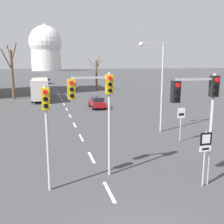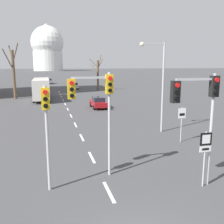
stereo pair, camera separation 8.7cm
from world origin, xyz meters
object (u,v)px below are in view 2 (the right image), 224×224
Objects in this scene: traffic_signal_near_right at (200,102)px; sedan_near_right at (98,102)px; traffic_signal_near_left at (46,118)px; sedan_mid_centre at (49,81)px; traffic_signal_centre_tall at (97,99)px; sedan_near_left at (74,86)px; street_lamp_right at (159,78)px; route_sign_post at (205,149)px; city_bus at (41,87)px; speed_limit_sign at (182,119)px.

traffic_signal_near_right is 23.03m from sedan_near_right.
traffic_signal_near_left is 69.45m from sedan_mid_centre.
traffic_signal_centre_tall is 49.23m from sedan_near_left.
street_lamp_right is at bearing -82.31° from sedan_mid_centre.
sedan_near_left is at bearing 93.57° from street_lamp_right.
route_sign_post is at bearing -12.23° from traffic_signal_near_left.
street_lamp_right reaches higher than traffic_signal_near_left.
city_bus reaches higher than route_sign_post.
city_bus reaches higher than sedan_near_right.
traffic_signal_near_left is at bearing -97.52° from sedan_near_left.
street_lamp_right is at bearing 47.40° from traffic_signal_centre_tall.
traffic_signal_centre_tall is at bearing -149.93° from speed_limit_sign.
sedan_near_left is at bearing 94.00° from speed_limit_sign.
sedan_near_right is (-0.40, 22.95, -1.07)m from route_sign_post.
sedan_near_right is 13.04m from city_bus.
traffic_signal_near_right is at bearing -11.56° from traffic_signal_near_left.
sedan_near_left is at bearing 82.48° from traffic_signal_near_left.
traffic_signal_centre_tall is at bearing -84.07° from city_bus.
street_lamp_right is (-0.53, 3.11, 2.91)m from speed_limit_sign.
traffic_signal_near_left is at bearing 168.44° from traffic_signal_near_right.
speed_limit_sign is at bearing -86.00° from sedan_near_left.
sedan_mid_centre is at bearing 91.30° from traffic_signal_centre_tall.
speed_limit_sign is 4.29m from street_lamp_right.
traffic_signal_centre_tall is 2.03× the size of speed_limit_sign.
route_sign_post is at bearing -25.67° from traffic_signal_near_right.
traffic_signal_near_right is at bearing 154.33° from route_sign_post.
traffic_signal_near_left reaches higher than city_bus.
traffic_signal_centre_tall is 68.61m from sedan_mid_centre.
route_sign_post reaches higher than sedan_mid_centre.
route_sign_post is at bearing -111.54° from speed_limit_sign.
street_lamp_right reaches higher than sedan_mid_centre.
traffic_signal_near_right is 1.98× the size of route_sign_post.
traffic_signal_near_left reaches higher than sedan_near_right.
route_sign_post is 22.98m from sedan_near_right.
traffic_signal_near_right reaches higher than route_sign_post.
city_bus is (-7.87, 33.56, 0.19)m from route_sign_post.
traffic_signal_near_right is 2.24m from route_sign_post.
sedan_near_right is at bearing 91.01° from route_sign_post.
speed_limit_sign is at bearing 65.64° from traffic_signal_near_right.
street_lamp_right is 1.76× the size of sedan_mid_centre.
sedan_mid_centre is at bearing 89.25° from traffic_signal_near_left.
traffic_signal_near_left is 1.13× the size of sedan_mid_centre.
street_lamp_right is (2.39, 9.57, 0.63)m from traffic_signal_near_right.
street_lamp_right is 0.70× the size of city_bus.
traffic_signal_centre_tall is 9.94m from street_lamp_right.
speed_limit_sign is 28.92m from city_bus.
sedan_mid_centre is at bearing 87.42° from city_bus.
sedan_near_right is at bearing 72.65° from traffic_signal_near_left.
traffic_signal_near_left is 22.58m from sedan_near_right.
sedan_mid_centre is (-1.55, 68.51, -3.25)m from traffic_signal_centre_tall.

